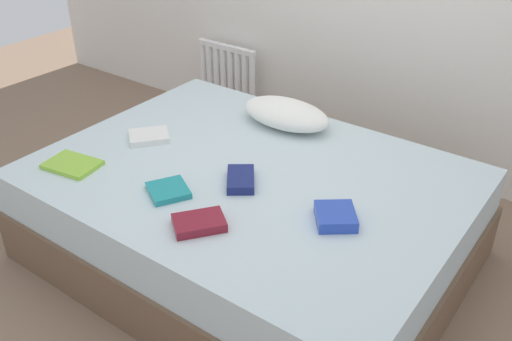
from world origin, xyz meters
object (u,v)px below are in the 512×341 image
Objects in this scene: textbook_navy at (241,179)px; textbook_maroon at (199,223)px; pillow at (286,114)px; textbook_blue at (335,216)px; textbook_teal at (168,190)px; textbook_white at (149,136)px; textbook_lime at (72,165)px; bed at (250,215)px; radiator at (227,76)px.

textbook_maroon is at bearing -26.60° from textbook_navy.
pillow reaches higher than textbook_blue.
textbook_blue reaches higher than textbook_teal.
textbook_teal is (0.44, -0.32, -0.00)m from textbook_white.
textbook_blue is at bearing -43.49° from pillow.
textbook_teal is (-0.70, -0.25, -0.01)m from textbook_blue.
pillow reaches higher than textbook_maroon.
pillow is 2.05× the size of textbook_lime.
textbook_navy is at bearing 16.41° from textbook_lime.
bed is at bearing 23.96° from textbook_lime.
textbook_navy is 0.49m from textbook_blue.
textbook_white is at bearing -131.44° from textbook_blue.
textbook_navy is 1.17× the size of textbook_teal.
bed is 3.98× the size of radiator.
textbook_blue is (0.49, -0.01, 0.00)m from textbook_navy.
pillow is 2.91× the size of textbook_teal.
pillow reaches higher than radiator.
textbook_teal reaches higher than bed.
textbook_teal is 0.85× the size of textbook_maroon.
pillow is 0.74m from textbook_white.
textbook_maroon is at bearing -81.23° from textbook_white.
textbook_white is (-0.48, -0.55, -0.05)m from pillow.
bed is 0.30m from textbook_navy.
textbook_teal is 0.54m from textbook_lime.
textbook_lime is (0.39, -1.66, 0.17)m from radiator.
textbook_maroon reaches higher than textbook_lime.
textbook_blue is at bearing -53.90° from textbook_white.
textbook_maroon is (0.81, -0.01, 0.01)m from textbook_lime.
radiator is at bearing 72.91° from textbook_maroon.
radiator is at bearing 144.40° from pillow.
radiator is at bearing -176.09° from textbook_navy.
pillow is 1.01m from textbook_maroon.
radiator reaches higher than textbook_navy.
textbook_maroon is at bearing 8.42° from textbook_teal.
textbook_white is (-1.14, 0.07, -0.01)m from textbook_blue.
textbook_blue is 0.74m from textbook_teal.
pillow is at bearing -1.63° from textbook_white.
radiator reaches higher than textbook_teal.
textbook_lime is (-0.09, -0.42, -0.01)m from textbook_white.
textbook_navy reaches higher than textbook_maroon.
radiator reaches higher than bed.
pillow reaches higher than bed.
textbook_maroon is (0.71, -0.42, 0.00)m from textbook_white.
radiator reaches higher than textbook_maroon.
textbook_white is at bearing -68.82° from radiator.
textbook_navy is (1.13, -1.31, 0.18)m from radiator.
pillow is 1.13m from textbook_lime.
textbook_teal is at bearing 105.63° from textbook_maroon.
radiator is 1.74m from textbook_navy.
textbook_maroon reaches higher than textbook_teal.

